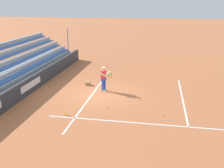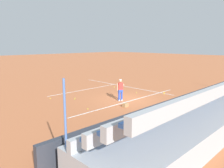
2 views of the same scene
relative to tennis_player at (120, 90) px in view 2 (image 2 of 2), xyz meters
The scene contains 15 objects.
ground_plane 1.09m from the tennis_player, 11.62° to the right, with size 160.00×160.00×0.00m, color #B7663D.
court_baseline_white 1.25m from the tennis_player, 45.49° to the right, with size 12.00×0.10×0.01m, color white.
court_sideline_white 6.18m from the tennis_player, 39.34° to the left, with size 0.10×12.00×0.01m, color white.
court_service_line_white 5.48m from the tennis_player, 83.46° to the left, with size 8.22×0.10×0.01m, color white.
back_wall_sponsor_board 4.98m from the tennis_player, 82.73° to the right, with size 20.20×0.25×1.10m.
bleacher_stand 7.19m from the tennis_player, 85.08° to the right, with size 19.19×3.20×3.40m.
tennis_player is the anchor object (origin of this frame).
ball_box_cardboard 1.96m from the tennis_player, 125.30° to the right, with size 0.40×0.30×0.26m, color #A87F51.
tennis_ball_far_left 3.86m from the tennis_player, 130.21° to the left, with size 0.07×0.07×0.07m, color #CCE533.
tennis_ball_near_player 3.28m from the tennis_player, 14.77° to the left, with size 0.07×0.07×0.07m, color #CCE533.
tennis_ball_stray_back 3.47m from the tennis_player, behind, with size 0.07×0.07×0.07m, color #CCE533.
tennis_ball_toward_net 3.89m from the tennis_player, 125.89° to the left, with size 0.07×0.07×0.07m, color #CCE533.
tennis_ball_by_box 5.90m from the tennis_player, 129.26° to the left, with size 0.07×0.07×0.07m, color #CCE533.
tennis_ball_midcourt 5.50m from the tennis_player, 49.80° to the left, with size 0.07×0.07×0.07m, color #CCE533.
water_bottle 4.70m from the tennis_player, 15.39° to the right, with size 0.07×0.07×0.22m, color yellow.
Camera 2 is at (-13.04, -11.48, 4.47)m, focal length 35.00 mm.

